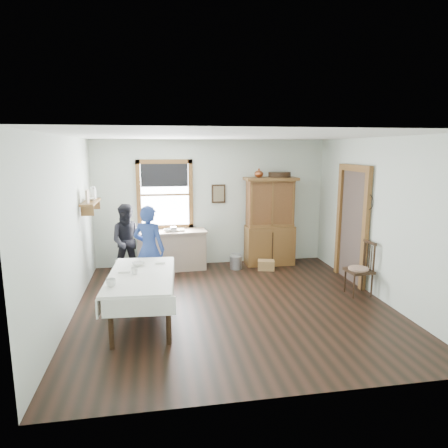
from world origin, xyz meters
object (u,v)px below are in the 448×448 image
Objects in this scene: work_counter at (171,250)px; spindle_chair at (359,268)px; china_hutch at (270,221)px; figure_dark at (129,244)px; dining_table at (142,297)px; woman_blue at (149,253)px; pail at (236,262)px; wicker_basket at (266,265)px.

work_counter is 1.51× the size of spindle_chair.
figure_dark is (-2.98, -0.44, -0.28)m from china_hutch.
woman_blue is (0.10, 1.21, 0.36)m from dining_table.
pail is at bearing -162.82° from china_hutch.
spindle_chair is 3.66m from woman_blue.
woman_blue is at bearing -68.50° from figure_dark.
spindle_chair is 2.79× the size of wicker_basket.
spindle_chair is at bearing -64.20° from china_hutch.
woman_blue reaches higher than spindle_chair.
pail is 2.17m from woman_blue.
spindle_chair is 0.71× the size of figure_dark.
pail is at bearing 164.32° from wicker_basket.
figure_dark is (-0.84, -0.39, 0.26)m from work_counter.
spindle_chair is at bearing -36.38° from work_counter.
pail is 0.20× the size of figure_dark.
work_counter is at bearing 171.73° from pail.
spindle_chair is (1.00, -2.09, -0.48)m from china_hutch.
pail is at bearing -124.52° from woman_blue.
wicker_basket is at bearing -13.97° from work_counter.
dining_table is 6.57× the size of pail.
pail is (-0.80, -0.24, -0.82)m from china_hutch.
spindle_chair is at bearing -45.79° from pail.
work_counter is at bearing 143.45° from spindle_chair.
pail is at bearing 2.55° from figure_dark.
figure_dark is at bearing -158.51° from work_counter.
figure_dark is (-2.80, -0.02, 0.58)m from wicker_basket.
dining_table is (-0.54, -2.52, -0.05)m from work_counter.
china_hutch reaches higher than woman_blue.
wicker_basket is (1.96, -0.37, -0.31)m from work_counter.
china_hutch is at bearing -2.04° from work_counter.
pail is 2.26m from figure_dark.
dining_table is 3.71m from spindle_chair.
figure_dark is at bearing -179.57° from wicker_basket.
woman_blue is (-0.43, -1.31, 0.31)m from work_counter.
work_counter reaches higher than dining_table.
china_hutch is 6.93× the size of pail.
figure_dark is (-0.41, 0.92, -0.04)m from woman_blue.
woman_blue is (-2.57, -1.35, -0.23)m from china_hutch.
work_counter is 0.76× the size of china_hutch.
woman_blue is at bearing -152.00° from china_hutch.
dining_table is at bearing -135.97° from china_hutch.
woman_blue reaches higher than wicker_basket.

